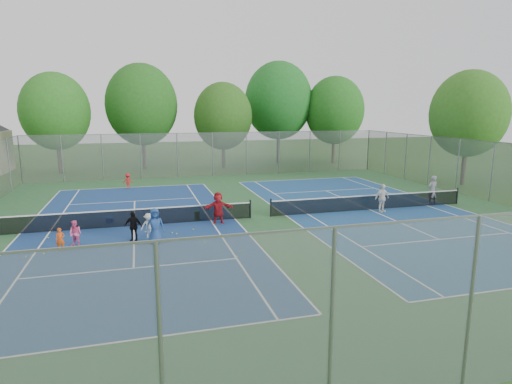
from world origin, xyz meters
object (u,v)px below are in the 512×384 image
(net_right, at_px, (370,203))
(instructor, at_px, (432,190))
(ball_crate, at_px, (110,220))
(net_left, at_px, (134,218))
(ball_hopper, at_px, (197,216))

(net_right, bearing_deg, instructor, 1.92)
(ball_crate, height_order, instructor, instructor)
(net_left, relative_size, ball_crate, 38.99)
(ball_hopper, relative_size, instructor, 0.27)
(net_left, bearing_deg, ball_hopper, 6.20)
(ball_hopper, distance_m, instructor, 15.18)
(net_right, distance_m, ball_crate, 15.33)
(net_right, xyz_separation_m, instructor, (4.57, 0.15, 0.51))
(net_right, xyz_separation_m, ball_hopper, (-10.59, 0.37, -0.20))
(net_right, bearing_deg, ball_crate, 175.83)
(instructor, bearing_deg, net_right, -2.39)
(net_left, bearing_deg, instructor, 0.47)
(ball_crate, bearing_deg, ball_hopper, -9.00)
(ball_crate, relative_size, ball_hopper, 0.65)
(ball_hopper, bearing_deg, net_left, -173.80)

